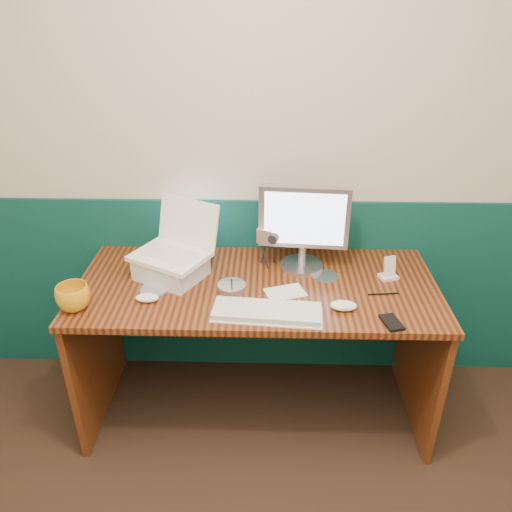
{
  "coord_description": "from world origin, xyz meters",
  "views": [
    {
      "loc": [
        -0.03,
        -0.52,
        1.91
      ],
      "look_at": [
        -0.08,
        1.23,
        0.97
      ],
      "focal_mm": 35.0,
      "sensor_mm": 36.0,
      "label": 1
    }
  ],
  "objects_px": {
    "monitor": "(303,228)",
    "camcorder": "(268,244)",
    "desk": "(257,350)",
    "keyboard": "(267,313)",
    "laptop": "(168,232)",
    "mug": "(73,297)"
  },
  "relations": [
    {
      "from": "monitor",
      "to": "camcorder",
      "type": "relative_size",
      "value": 1.86
    },
    {
      "from": "desk",
      "to": "monitor",
      "type": "xyz_separation_m",
      "value": [
        0.21,
        0.16,
        0.58
      ]
    },
    {
      "from": "keyboard",
      "to": "camcorder",
      "type": "xyz_separation_m",
      "value": [
        0.0,
        0.42,
        0.1
      ]
    },
    {
      "from": "laptop",
      "to": "monitor",
      "type": "bearing_deg",
      "value": 38.25
    },
    {
      "from": "desk",
      "to": "laptop",
      "type": "distance_m",
      "value": 0.72
    },
    {
      "from": "mug",
      "to": "keyboard",
      "type": "bearing_deg",
      "value": -1.8
    },
    {
      "from": "desk",
      "to": "laptop",
      "type": "height_order",
      "value": "laptop"
    },
    {
      "from": "desk",
      "to": "keyboard",
      "type": "distance_m",
      "value": 0.46
    },
    {
      "from": "laptop",
      "to": "keyboard",
      "type": "bearing_deg",
      "value": -5.81
    },
    {
      "from": "monitor",
      "to": "keyboard",
      "type": "relative_size",
      "value": 0.93
    },
    {
      "from": "desk",
      "to": "camcorder",
      "type": "distance_m",
      "value": 0.52
    },
    {
      "from": "monitor",
      "to": "keyboard",
      "type": "distance_m",
      "value": 0.47
    },
    {
      "from": "mug",
      "to": "camcorder",
      "type": "height_order",
      "value": "camcorder"
    },
    {
      "from": "desk",
      "to": "mug",
      "type": "xyz_separation_m",
      "value": [
        -0.74,
        -0.22,
        0.43
      ]
    },
    {
      "from": "desk",
      "to": "mug",
      "type": "relative_size",
      "value": 11.67
    },
    {
      "from": "laptop",
      "to": "keyboard",
      "type": "height_order",
      "value": "laptop"
    },
    {
      "from": "desk",
      "to": "keyboard",
      "type": "bearing_deg",
      "value": -79.16
    },
    {
      "from": "monitor",
      "to": "mug",
      "type": "xyz_separation_m",
      "value": [
        -0.95,
        -0.38,
        -0.15
      ]
    },
    {
      "from": "camcorder",
      "to": "mug",
      "type": "bearing_deg",
      "value": -131.94
    },
    {
      "from": "mug",
      "to": "laptop",
      "type": "bearing_deg",
      "value": 37.53
    },
    {
      "from": "camcorder",
      "to": "laptop",
      "type": "bearing_deg",
      "value": -142.67
    },
    {
      "from": "keyboard",
      "to": "mug",
      "type": "height_order",
      "value": "mug"
    }
  ]
}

